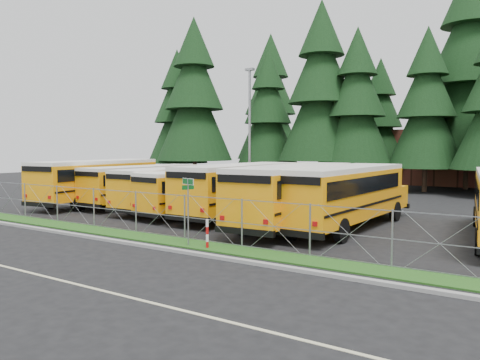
# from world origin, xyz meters

# --- Properties ---
(ground) EXTENTS (120.00, 120.00, 0.00)m
(ground) POSITION_xyz_m (0.00, 0.00, 0.00)
(ground) COLOR black
(ground) RESTS_ON ground
(curb) EXTENTS (50.00, 0.25, 0.12)m
(curb) POSITION_xyz_m (0.00, -3.10, 0.06)
(curb) COLOR gray
(curb) RESTS_ON ground
(grass_verge) EXTENTS (50.00, 1.40, 0.06)m
(grass_verge) POSITION_xyz_m (0.00, -1.70, 0.03)
(grass_verge) COLOR #194012
(grass_verge) RESTS_ON ground
(road_lane_line) EXTENTS (50.00, 0.12, 0.01)m
(road_lane_line) POSITION_xyz_m (0.00, -8.00, 0.01)
(road_lane_line) COLOR beige
(road_lane_line) RESTS_ON ground
(chainlink_fence) EXTENTS (44.00, 0.10, 2.00)m
(chainlink_fence) POSITION_xyz_m (0.00, -1.00, 1.00)
(chainlink_fence) COLOR gray
(chainlink_fence) RESTS_ON ground
(brick_building) EXTENTS (22.00, 10.00, 6.00)m
(brick_building) POSITION_xyz_m (6.00, 40.00, 3.00)
(brick_building) COLOR brown
(brick_building) RESTS_ON ground
(bus_0) EXTENTS (4.30, 12.27, 3.15)m
(bus_0) POSITION_xyz_m (-14.27, 5.67, 1.57)
(bus_0) COLOR orange
(bus_0) RESTS_ON ground
(bus_1) EXTENTS (2.88, 10.72, 2.79)m
(bus_1) POSITION_xyz_m (-11.06, 6.86, 1.39)
(bus_1) COLOR orange
(bus_1) RESTS_ON ground
(bus_2) EXTENTS (2.69, 10.61, 2.77)m
(bus_2) POSITION_xyz_m (-7.71, 6.21, 1.38)
(bus_2) COLOR orange
(bus_2) RESTS_ON ground
(bus_3) EXTENTS (3.81, 10.46, 2.68)m
(bus_3) POSITION_xyz_m (-4.88, 5.73, 1.34)
(bus_3) COLOR orange
(bus_3) RESTS_ON ground
(bus_4) EXTENTS (2.96, 11.82, 3.09)m
(bus_4) POSITION_xyz_m (-2.54, 6.25, 1.54)
(bus_4) COLOR orange
(bus_4) RESTS_ON ground
(bus_5) EXTENTS (3.46, 12.20, 3.16)m
(bus_5) POSITION_xyz_m (1.59, 4.86, 1.58)
(bus_5) COLOR orange
(bus_5) RESTS_ON ground
(bus_6) EXTENTS (3.33, 12.08, 3.14)m
(bus_6) POSITION_xyz_m (3.97, 5.56, 1.57)
(bus_6) COLOR orange
(bus_6) RESTS_ON ground
(street_sign) EXTENTS (0.80, 0.53, 2.81)m
(street_sign) POSITION_xyz_m (0.05, -2.04, 2.03)
(street_sign) COLOR gray
(street_sign) RESTS_ON ground
(striped_bollard) EXTENTS (0.11, 0.11, 1.20)m
(striped_bollard) POSITION_xyz_m (1.00, -2.00, 0.60)
(striped_bollard) COLOR #B20C0C
(striped_bollard) RESTS_ON ground
(light_standard) EXTENTS (0.70, 0.35, 10.14)m
(light_standard) POSITION_xyz_m (-7.07, 14.15, 5.50)
(light_standard) COLOR gray
(light_standard) RESTS_ON ground
(conifer_0) EXTENTS (6.92, 6.92, 15.30)m
(conifer_0) POSITION_xyz_m (-23.54, 24.83, 7.65)
(conifer_0) COLOR black
(conifer_0) RESTS_ON ground
(conifer_1) EXTENTS (8.16, 8.16, 18.04)m
(conifer_1) POSITION_xyz_m (-19.76, 23.20, 9.02)
(conifer_1) COLOR black
(conifer_1) RESTS_ON ground
(conifer_2) EXTENTS (6.67, 6.67, 14.76)m
(conifer_2) POSITION_xyz_m (-13.31, 27.95, 7.38)
(conifer_2) COLOR black
(conifer_2) RESTS_ON ground
(conifer_3) EXTENTS (8.45, 8.45, 18.68)m
(conifer_3) POSITION_xyz_m (-6.76, 27.10, 9.34)
(conifer_3) COLOR black
(conifer_3) RESTS_ON ground
(conifer_4) EXTENTS (6.99, 6.99, 15.46)m
(conifer_4) POSITION_xyz_m (-2.98, 26.87, 7.73)
(conifer_4) COLOR black
(conifer_4) RESTS_ON ground
(conifer_5) EXTENTS (6.76, 6.76, 14.95)m
(conifer_5) POSITION_xyz_m (3.07, 28.15, 7.48)
(conifer_5) COLOR black
(conifer_5) RESTS_ON ground
(conifer_10) EXTENTS (8.14, 8.14, 17.99)m
(conifer_10) POSITION_xyz_m (-16.43, 34.02, 9.00)
(conifer_10) COLOR black
(conifer_10) RESTS_ON ground
(conifer_11) EXTENTS (6.30, 6.30, 13.92)m
(conifer_11) POSITION_xyz_m (-3.31, 35.44, 6.96)
(conifer_11) COLOR black
(conifer_11) RESTS_ON ground
(conifer_12) EXTENTS (10.01, 10.01, 22.14)m
(conifer_12) POSITION_xyz_m (5.84, 33.05, 11.07)
(conifer_12) COLOR black
(conifer_12) RESTS_ON ground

